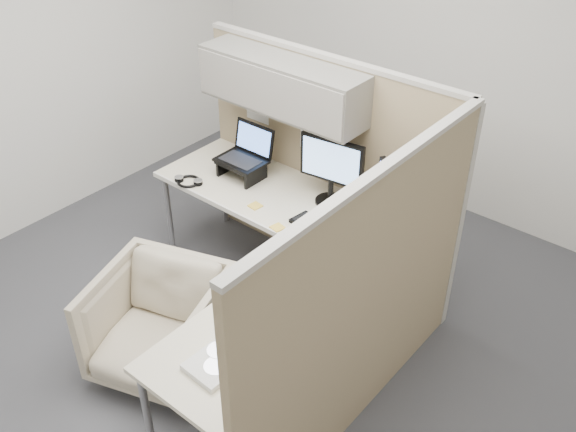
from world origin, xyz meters
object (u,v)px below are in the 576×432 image
Objects in this scene: desk at (278,248)px; office_chair at (159,321)px; monitor_left at (332,166)px; keyboard at (322,231)px.

desk is 2.70× the size of office_chair.
monitor_left is at bearing 56.15° from office_chair.
office_chair is at bearing -112.75° from monitor_left.
keyboard is (0.50, 0.93, 0.37)m from office_chair.
monitor_left is 1.04× the size of keyboard.
desk is at bearing -111.94° from keyboard.
office_chair is 1.12m from keyboard.
office_chair reaches higher than desk.
office_chair is 1.65× the size of keyboard.
desk is 4.29× the size of monitor_left.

